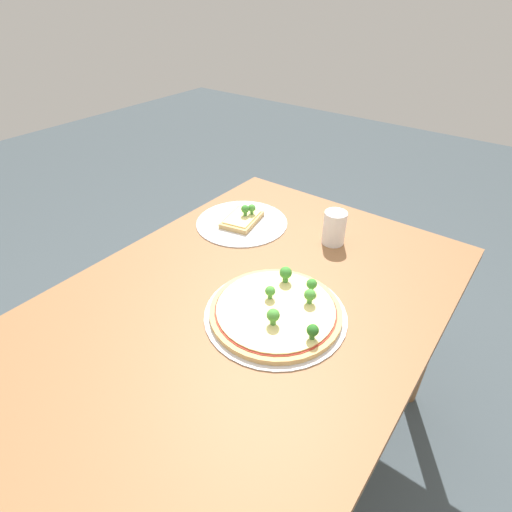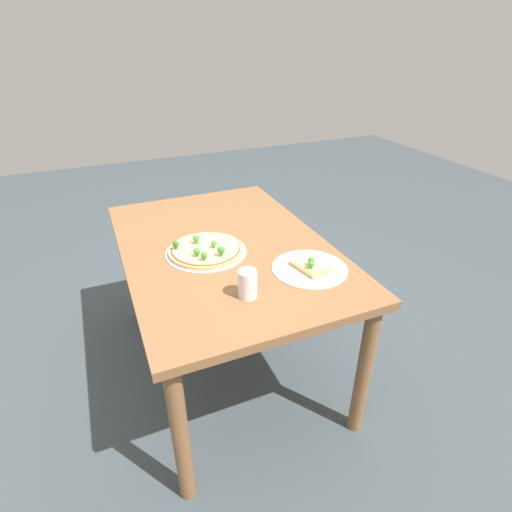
% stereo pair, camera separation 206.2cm
% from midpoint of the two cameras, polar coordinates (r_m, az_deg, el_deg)
% --- Properties ---
extents(ground_plane, '(8.00, 8.00, 0.00)m').
position_cam_midpoint_polar(ground_plane, '(1.61, -40.62, -50.38)').
color(ground_plane, '#3D474C').
extents(dining_table, '(1.29, 0.87, 0.71)m').
position_cam_midpoint_polar(dining_table, '(1.08, -57.80, -42.86)').
color(dining_table, brown).
rests_on(dining_table, ground_plane).
extents(pizza_tray_whole, '(0.35, 0.35, 0.07)m').
position_cam_midpoint_polar(pizza_tray_whole, '(0.94, -59.25, -45.24)').
color(pizza_tray_whole, silver).
rests_on(pizza_tray_whole, dining_table).
extents(pizza_tray_slice, '(0.30, 0.30, 0.06)m').
position_cam_midpoint_polar(pizza_tray_slice, '(1.05, -43.52, -23.41)').
color(pizza_tray_slice, silver).
rests_on(pizza_tray_slice, dining_table).
extents(drinking_cup, '(0.07, 0.07, 0.10)m').
position_cam_midpoint_polar(drinking_cup, '(0.83, -33.50, -33.06)').
color(drinking_cup, white).
rests_on(drinking_cup, dining_table).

